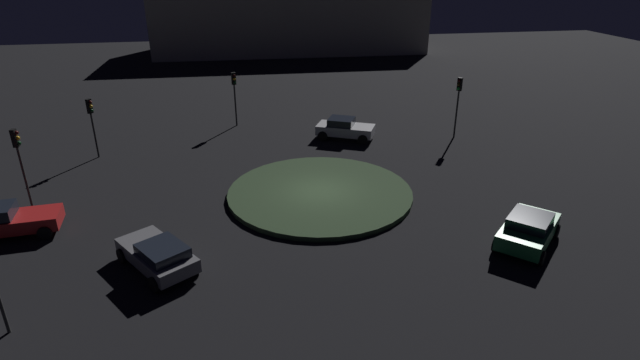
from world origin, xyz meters
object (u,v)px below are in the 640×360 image
object	(u,v)px
traffic_light_west	(234,88)
traffic_light_southwest	(92,116)
traffic_light_northwest	(458,96)
car_red	(6,220)
car_silver	(345,128)
car_green	(528,229)
store_building	(289,20)
car_grey	(158,254)
traffic_light_south	(19,153)

from	to	relation	value
traffic_light_west	traffic_light_southwest	xyz separation A→B (m)	(5.19, -8.94, -0.15)
traffic_light_west	traffic_light_northwest	bearing A→B (deg)	52.79
car_red	car_silver	xyz separation A→B (m)	(-10.56, 18.31, -0.00)
car_green	store_building	distance (m)	53.11
car_grey	traffic_light_west	distance (m)	19.51
store_building	traffic_light_south	bearing A→B (deg)	68.58
car_grey	traffic_light_southwest	bearing A→B (deg)	-13.34
car_silver	traffic_light_west	distance (m)	8.92
traffic_light_west	store_building	world-z (taller)	store_building
traffic_light_southwest	traffic_light_south	world-z (taller)	traffic_light_south
traffic_light_west	traffic_light_south	size ratio (longest dim) A/B	0.96
traffic_light_west	traffic_light_northwest	world-z (taller)	traffic_light_northwest
traffic_light_northwest	store_building	world-z (taller)	store_building
traffic_light_west	traffic_light_northwest	distance (m)	16.20
store_building	traffic_light_southwest	bearing A→B (deg)	67.18
car_red	traffic_light_northwest	distance (m)	27.84
car_silver	traffic_light_west	world-z (taller)	traffic_light_west
car_green	car_grey	bearing A→B (deg)	-47.84
traffic_light_south	traffic_light_northwest	xyz separation A→B (m)	(-6.64, 25.97, 0.04)
store_building	car_red	bearing A→B (deg)	69.67
car_silver	store_building	distance (m)	37.49
car_grey	car_green	size ratio (longest dim) A/B	1.05
car_green	traffic_light_west	xyz separation A→B (m)	(-19.87, -12.41, 2.13)
car_green	traffic_light_southwest	distance (m)	25.99
traffic_light_northwest	car_green	bearing A→B (deg)	43.93
car_red	car_silver	size ratio (longest dim) A/B	1.00
car_green	traffic_light_south	world-z (taller)	traffic_light_south
car_grey	store_building	size ratio (longest dim) A/B	0.12
traffic_light_south	store_building	world-z (taller)	store_building
traffic_light_southwest	traffic_light_south	size ratio (longest dim) A/B	0.90
car_red	car_silver	distance (m)	21.14
car_red	car_green	bearing A→B (deg)	-17.23
car_green	traffic_light_southwest	bearing A→B (deg)	-79.40
car_grey	store_building	xyz separation A→B (m)	(-52.00, 11.69, 3.28)
car_red	store_building	world-z (taller)	store_building
car_silver	traffic_light_south	xyz separation A→B (m)	(7.74, -18.19, 2.24)
car_red	traffic_light_west	xyz separation A→B (m)	(-14.95, 10.84, 2.12)
car_red	traffic_light_southwest	bearing A→B (deg)	73.71
traffic_light_northwest	car_grey	bearing A→B (deg)	0.79
car_red	traffic_light_west	bearing A→B (deg)	48.78
car_green	traffic_light_southwest	size ratio (longest dim) A/B	1.06
traffic_light_south	traffic_light_northwest	world-z (taller)	traffic_light_northwest
traffic_light_south	car_red	bearing A→B (deg)	-88.12
car_silver	traffic_light_west	xyz separation A→B (m)	(-4.39, -7.47, 2.13)
car_red	car_silver	world-z (taller)	car_red
traffic_light_west	traffic_light_southwest	bearing A→B (deg)	-77.29
car_silver	car_green	size ratio (longest dim) A/B	1.07
car_grey	traffic_light_southwest	world-z (taller)	traffic_light_southwest
traffic_light_southwest	traffic_light_northwest	distance (m)	24.19
traffic_light_west	store_building	distance (m)	33.95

